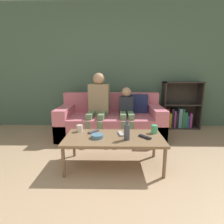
# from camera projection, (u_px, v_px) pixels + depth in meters

# --- Properties ---
(wall_back) EXTENTS (12.00, 0.06, 2.60)m
(wall_back) POSITION_uv_depth(u_px,v_px,m) (108.00, 67.00, 3.77)
(wall_back) COLOR #4C6B56
(wall_back) RESTS_ON ground_plane
(couch) EXTENTS (1.91, 0.90, 0.79)m
(couch) POSITION_uv_depth(u_px,v_px,m) (111.00, 121.00, 3.34)
(couch) COLOR #D1707F
(couch) RESTS_ON ground_plane
(bookshelf) EXTENTS (0.79, 0.28, 1.00)m
(bookshelf) POSITION_uv_depth(u_px,v_px,m) (178.00, 111.00, 3.79)
(bookshelf) COLOR #332D28
(bookshelf) RESTS_ON ground_plane
(coffee_table) EXTENTS (1.22, 0.60, 0.39)m
(coffee_table) POSITION_uv_depth(u_px,v_px,m) (114.00, 139.00, 2.18)
(coffee_table) COLOR brown
(coffee_table) RESTS_ON ground_plane
(person_adult) EXTENTS (0.40, 0.65, 1.18)m
(person_adult) POSITION_uv_depth(u_px,v_px,m) (98.00, 101.00, 3.18)
(person_adult) COLOR #66845B
(person_adult) RESTS_ON ground_plane
(person_child) EXTENTS (0.25, 0.62, 0.92)m
(person_child) POSITION_uv_depth(u_px,v_px,m) (126.00, 110.00, 3.16)
(person_child) COLOR #66845B
(person_child) RESTS_ON ground_plane
(cup_near) EXTENTS (0.08, 0.08, 0.11)m
(cup_near) POSITION_uv_depth(u_px,v_px,m) (154.00, 129.00, 2.29)
(cup_near) COLOR #4CB77A
(cup_near) RESTS_ON coffee_table
(cup_far) EXTENTS (0.08, 0.08, 0.09)m
(cup_far) POSITION_uv_depth(u_px,v_px,m) (80.00, 128.00, 2.35)
(cup_far) COLOR silver
(cup_far) RESTS_ON coffee_table
(tv_remote_0) EXTENTS (0.07, 0.18, 0.02)m
(tv_remote_0) POSITION_uv_depth(u_px,v_px,m) (121.00, 134.00, 2.25)
(tv_remote_0) COLOR #B7B7BC
(tv_remote_0) RESTS_ON coffee_table
(tv_remote_1) EXTENTS (0.15, 0.16, 0.02)m
(tv_remote_1) POSITION_uv_depth(u_px,v_px,m) (145.00, 137.00, 2.13)
(tv_remote_1) COLOR black
(tv_remote_1) RESTS_ON coffee_table
(tv_remote_2) EXTENTS (0.14, 0.16, 0.02)m
(tv_remote_2) POSITION_uv_depth(u_px,v_px,m) (94.00, 132.00, 2.33)
(tv_remote_2) COLOR #47474C
(tv_remote_2) RESTS_ON coffee_table
(snack_bowl) EXTENTS (0.15, 0.15, 0.05)m
(snack_bowl) POSITION_uv_depth(u_px,v_px,m) (97.00, 136.00, 2.12)
(snack_bowl) COLOR teal
(snack_bowl) RESTS_ON coffee_table
(bottle) EXTENTS (0.07, 0.07, 0.23)m
(bottle) POSITION_uv_depth(u_px,v_px,m) (127.00, 132.00, 2.05)
(bottle) COLOR #424756
(bottle) RESTS_ON coffee_table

